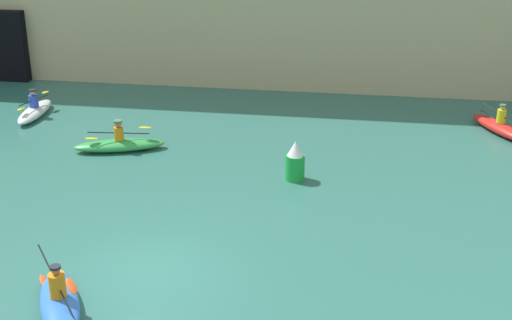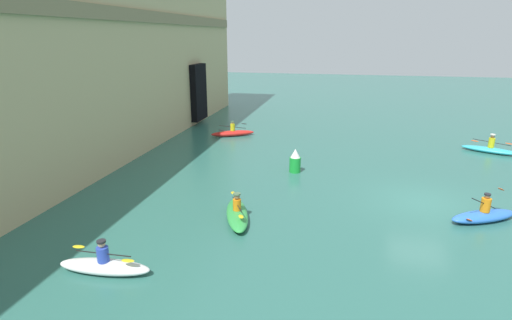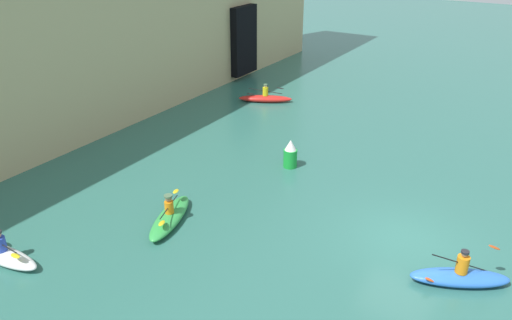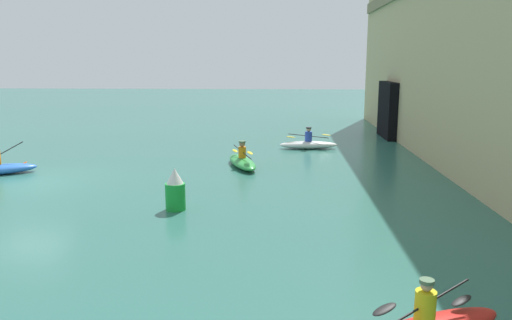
{
  "view_description": "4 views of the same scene",
  "coord_description": "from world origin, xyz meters",
  "px_view_note": "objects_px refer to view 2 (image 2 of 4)",
  "views": [
    {
      "loc": [
        4.84,
        -14.16,
        8.85
      ],
      "look_at": [
        1.73,
        5.36,
        0.81
      ],
      "focal_mm": 50.0,
      "sensor_mm": 36.0,
      "label": 1
    },
    {
      "loc": [
        -17.1,
        3.62,
        6.9
      ],
      "look_at": [
        0.11,
        7.43,
        1.39
      ],
      "focal_mm": 28.0,
      "sensor_mm": 36.0,
      "label": 2
    },
    {
      "loc": [
        -14.47,
        -3.03,
        9.58
      ],
      "look_at": [
        -0.06,
        5.87,
        1.51
      ],
      "focal_mm": 35.0,
      "sensor_mm": 36.0,
      "label": 3
    },
    {
      "loc": [
        16.95,
        9.04,
        4.37
      ],
      "look_at": [
        2.61,
        8.31,
        1.48
      ],
      "focal_mm": 35.0,
      "sensor_mm": 36.0,
      "label": 4
    }
  ],
  "objects_px": {
    "kayak_blue": "(484,215)",
    "marker_buoy": "(295,161)",
    "kayak_white": "(104,265)",
    "kayak_cyan": "(490,149)",
    "kayak_red": "(233,133)",
    "kayak_green": "(237,214)"
  },
  "relations": [
    {
      "from": "kayak_red",
      "to": "kayak_green",
      "type": "height_order",
      "value": "kayak_green"
    },
    {
      "from": "kayak_blue",
      "to": "marker_buoy",
      "type": "relative_size",
      "value": 2.32
    },
    {
      "from": "kayak_red",
      "to": "kayak_blue",
      "type": "relative_size",
      "value": 1.06
    },
    {
      "from": "kayak_white",
      "to": "kayak_cyan",
      "type": "xyz_separation_m",
      "value": [
        16.83,
        -15.77,
        -0.02
      ]
    },
    {
      "from": "kayak_white",
      "to": "kayak_green",
      "type": "bearing_deg",
      "value": -127.69
    },
    {
      "from": "kayak_red",
      "to": "kayak_cyan",
      "type": "relative_size",
      "value": 0.94
    },
    {
      "from": "kayak_green",
      "to": "marker_buoy",
      "type": "relative_size",
      "value": 2.51
    },
    {
      "from": "kayak_cyan",
      "to": "marker_buoy",
      "type": "relative_size",
      "value": 2.61
    },
    {
      "from": "kayak_green",
      "to": "kayak_blue",
      "type": "relative_size",
      "value": 1.08
    },
    {
      "from": "kayak_red",
      "to": "kayak_white",
      "type": "relative_size",
      "value": 1.05
    },
    {
      "from": "kayak_white",
      "to": "kayak_cyan",
      "type": "bearing_deg",
      "value": -137.12
    },
    {
      "from": "kayak_red",
      "to": "marker_buoy",
      "type": "relative_size",
      "value": 2.46
    },
    {
      "from": "kayak_cyan",
      "to": "kayak_green",
      "type": "distance_m",
      "value": 17.8
    },
    {
      "from": "kayak_green",
      "to": "kayak_blue",
      "type": "bearing_deg",
      "value": 82.94
    },
    {
      "from": "kayak_white",
      "to": "kayak_green",
      "type": "xyz_separation_m",
      "value": [
        4.46,
        -2.97,
        -0.01
      ]
    },
    {
      "from": "kayak_cyan",
      "to": "kayak_blue",
      "type": "bearing_deg",
      "value": -83.66
    },
    {
      "from": "kayak_green",
      "to": "marker_buoy",
      "type": "distance_m",
      "value": 6.34
    },
    {
      "from": "kayak_blue",
      "to": "marker_buoy",
      "type": "height_order",
      "value": "marker_buoy"
    },
    {
      "from": "kayak_white",
      "to": "kayak_green",
      "type": "height_order",
      "value": "kayak_green"
    },
    {
      "from": "kayak_cyan",
      "to": "kayak_blue",
      "type": "xyz_separation_m",
      "value": [
        -10.46,
        3.4,
        0.02
      ]
    },
    {
      "from": "kayak_cyan",
      "to": "marker_buoy",
      "type": "distance_m",
      "value": 12.9
    },
    {
      "from": "kayak_white",
      "to": "marker_buoy",
      "type": "height_order",
      "value": "marker_buoy"
    }
  ]
}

